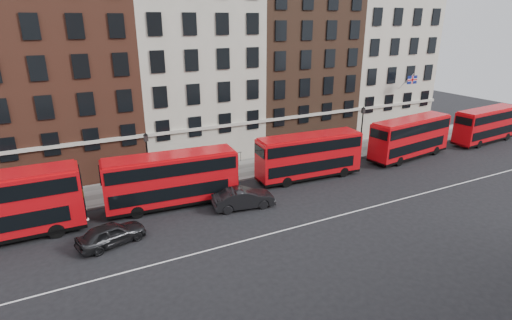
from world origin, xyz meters
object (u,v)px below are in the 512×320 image
car_front (243,198)px  bus_b (171,179)px  bus_d (410,137)px  bus_e (486,124)px  car_rear (111,234)px  traffic_light (406,128)px  bus_c (309,155)px

car_front → bus_b: bearing=67.9°
bus_b → bus_d: bus_d is taller
bus_b → bus_d: size_ratio=0.99×
bus_e → car_front: 34.59m
car_rear → traffic_light: size_ratio=1.39×
bus_d → car_rear: bearing=179.9°
bus_c → car_rear: bearing=-164.6°
bus_b → traffic_light: 28.72m
car_rear → traffic_light: 34.61m
car_front → bus_e: bearing=-76.8°
bus_e → traffic_light: bearing=161.7°
bus_b → traffic_light: bus_b is taller
bus_b → car_front: 6.00m
bus_b → car_rear: size_ratio=2.35×
bus_c → bus_e: (26.19, -0.00, -0.04)m
car_rear → traffic_light: traffic_light is taller
bus_d → bus_e: size_ratio=1.05×
bus_b → traffic_light: size_ratio=3.27×
bus_d → bus_e: bus_d is taller
bus_b → bus_d: bearing=4.5°
car_rear → car_front: size_ratio=0.91×
bus_d → car_front: 21.69m
bus_e → car_front: bearing=-179.7°
bus_e → bus_b: bearing=175.4°
bus_b → bus_e: bearing=4.5°
bus_b → car_rear: (-5.34, -3.92, -1.60)m
bus_c → traffic_light: size_ratio=3.18×
bus_c → car_front: 8.88m
car_rear → car_front: car_front is taller
car_front → traffic_light: 24.31m
bus_c → car_rear: 19.05m
bus_d → traffic_light: (2.17, 2.65, 0.05)m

